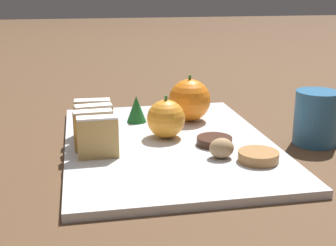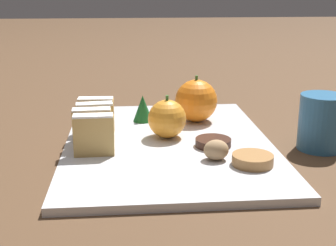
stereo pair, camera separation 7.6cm
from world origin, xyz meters
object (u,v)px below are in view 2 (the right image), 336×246
at_px(orange_far, 196,101).
at_px(walnut, 216,150).
at_px(coffee_mug, 323,122).
at_px(orange_near, 167,119).
at_px(chocolate_cookie, 213,142).

height_order(orange_far, walnut, orange_far).
bearing_deg(orange_far, coffee_mug, -36.34).
distance_m(orange_near, chocolate_cookie, 0.09).
height_order(orange_far, coffee_mug, orange_far).
xyz_separation_m(orange_far, chocolate_cookie, (0.01, -0.14, -0.03)).
bearing_deg(walnut, chocolate_cookie, 83.75).
bearing_deg(coffee_mug, walnut, -160.92).
xyz_separation_m(orange_near, walnut, (0.06, -0.11, -0.02)).
xyz_separation_m(orange_near, orange_far, (0.06, 0.09, 0.01)).
relative_size(orange_far, chocolate_cookie, 1.52).
height_order(chocolate_cookie, coffee_mug, coffee_mug).
xyz_separation_m(orange_near, coffee_mug, (0.25, -0.05, 0.00)).
relative_size(chocolate_cookie, coffee_mug, 0.55).
bearing_deg(coffee_mug, chocolate_cookie, -178.13).
bearing_deg(orange_near, coffee_mug, -10.54).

